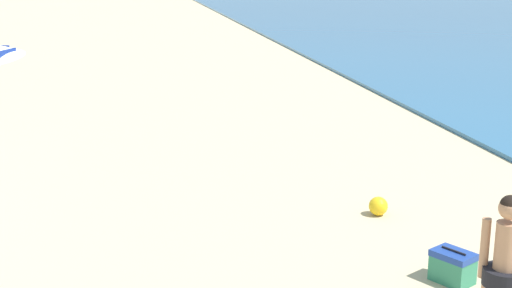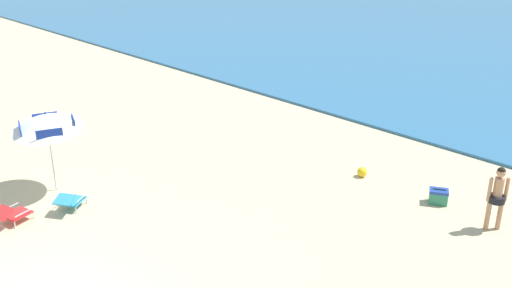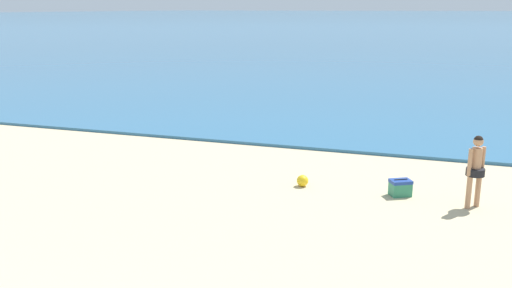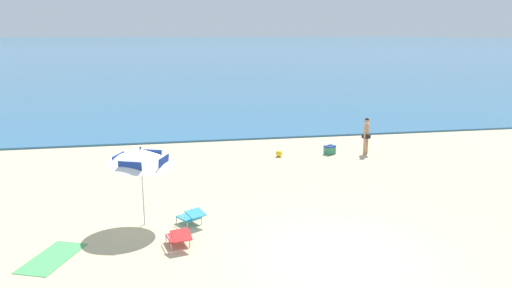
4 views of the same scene
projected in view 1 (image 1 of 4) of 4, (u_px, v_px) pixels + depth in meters
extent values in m
cube|color=navy|center=(7.00, 55.00, 14.55)|extent=(0.64, 0.30, 0.24)
cylinder|color=black|center=(504.00, 277.00, 6.92)|extent=(0.41, 0.41, 0.17)
cylinder|color=tan|center=(506.00, 251.00, 6.85)|extent=(0.23, 0.23, 0.58)
cylinder|color=tan|center=(485.00, 248.00, 6.97)|extent=(0.09, 0.09, 0.62)
sphere|color=tan|center=(510.00, 208.00, 6.74)|extent=(0.22, 0.22, 0.22)
sphere|color=black|center=(510.00, 206.00, 6.73)|extent=(0.21, 0.21, 0.21)
cube|color=#2D7F5B|center=(452.00, 270.00, 8.69)|extent=(0.59, 0.53, 0.32)
cube|color=navy|center=(454.00, 255.00, 8.64)|extent=(0.60, 0.55, 0.08)
cylinder|color=black|center=(454.00, 251.00, 8.63)|extent=(0.30, 0.19, 0.02)
sphere|color=yellow|center=(378.00, 206.00, 10.98)|extent=(0.30, 0.30, 0.30)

